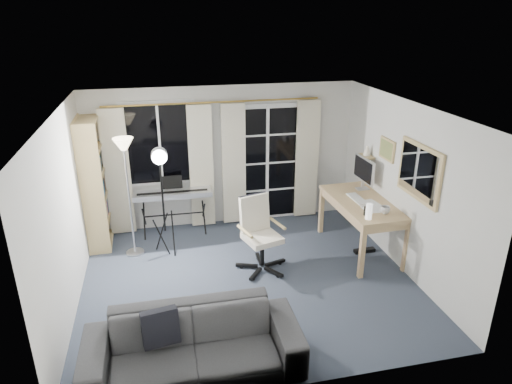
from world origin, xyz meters
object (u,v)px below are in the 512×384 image
office_chair (258,227)px  mug (385,209)px  torchiere_lamp (125,162)px  keyboard_piano (173,195)px  desk (362,207)px  studio_light (160,169)px  sofa (193,336)px  monitor (364,171)px  bookshelf (93,186)px

office_chair → mug: bearing=-28.6°
office_chair → torchiere_lamp: bearing=140.2°
torchiere_lamp → office_chair: size_ratio=1.70×
keyboard_piano → office_chair: 1.75m
torchiere_lamp → office_chair: (1.78, -0.78, -0.85)m
office_chair → desk: size_ratio=0.68×
studio_light → sofa: bearing=-86.3°
torchiere_lamp → keyboard_piano: (0.65, 0.56, -0.78)m
monitor → mug: 0.99m
bookshelf → studio_light: size_ratio=1.17×
desk → sofa: (-2.78, -2.03, -0.30)m
keyboard_piano → mug: size_ratio=9.32×
desk → sofa: sofa is taller
keyboard_piano → sofa: (0.01, -3.25, -0.27)m
keyboard_piano → studio_light: size_ratio=0.73×
bookshelf → torchiere_lamp: bearing=-44.6°
torchiere_lamp → keyboard_piano: 1.16m
office_chair → monitor: size_ratio=1.79×
bookshelf → desk: (4.01, -1.19, -0.24)m
sofa → desk: bearing=36.6°
monitor → sofa: bearing=-142.2°
bookshelf → sofa: 3.49m
bookshelf → sofa: (1.23, -3.22, -0.54)m
sofa → monitor: bearing=40.3°
studio_light → monitor: size_ratio=2.90×
monitor → sofa: monitor is taller
keyboard_piano → desk: keyboard_piano is taller
office_chair → bookshelf: bearing=134.5°
office_chair → monitor: (1.85, 0.57, 0.52)m
keyboard_piano → mug: 3.37m
studio_light → mug: bearing=-18.5°
monitor → mug: bearing=-97.8°
sofa → keyboard_piano: bearing=90.7°
torchiere_lamp → monitor: size_ratio=3.05×
bookshelf → keyboard_piano: (1.22, 0.03, -0.27)m
studio_light → office_chair: (1.30, -0.62, -0.77)m
torchiere_lamp → office_chair: bearing=-23.5°
studio_light → mug: size_ratio=12.74×
desk → monitor: monitor is taller
bookshelf → monitor: bookshelf is taller
keyboard_piano → sofa: keyboard_piano is taller
desk → mug: mug is taller
torchiere_lamp → desk: 3.58m
torchiere_lamp → sofa: bearing=-76.1°
mug → sofa: size_ratio=0.06×
office_chair → sofa: bearing=-136.7°
desk → mug: (0.10, -0.50, 0.17)m
studio_light → sofa: size_ratio=0.79×
bookshelf → torchiere_lamp: 0.93m
mug → keyboard_piano: bearing=149.2°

